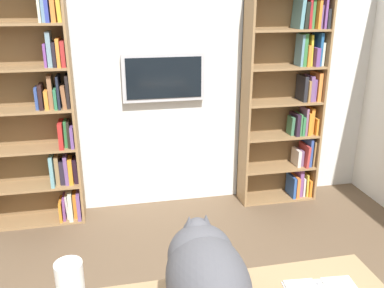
{
  "coord_description": "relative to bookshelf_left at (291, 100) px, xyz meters",
  "views": [
    {
      "loc": [
        0.47,
        1.66,
        2.02
      ],
      "look_at": [
        -0.1,
        -1.1,
        1.02
      ],
      "focal_mm": 38.62,
      "sensor_mm": 36.0,
      "label": 1
    }
  ],
  "objects": [
    {
      "name": "bookshelf_left",
      "position": [
        0.0,
        0.0,
        0.0
      ],
      "size": [
        0.78,
        0.28,
        2.09
      ],
      "color": "#937047",
      "rests_on": "ground"
    },
    {
      "name": "cat",
      "position": [
        1.43,
        2.35,
        -0.1
      ],
      "size": [
        0.33,
        0.7,
        0.37
      ],
      "color": "#4C4C51",
      "rests_on": "desk"
    },
    {
      "name": "wall_back",
      "position": [
        1.3,
        -0.17,
        0.3
      ],
      "size": [
        4.52,
        0.06,
        2.7
      ],
      "primitive_type": "cube",
      "color": "silver",
      "rests_on": "ground"
    },
    {
      "name": "bookshelf_right",
      "position": [
        2.4,
        -0.0,
        0.01
      ],
      "size": [
        0.87,
        0.28,
        2.19
      ],
      "color": "#937047",
      "rests_on": "ground"
    },
    {
      "name": "wall_mounted_tv",
      "position": [
        1.25,
        -0.09,
        0.26
      ],
      "size": [
        0.77,
        0.07,
        0.45
      ],
      "color": "#B7B7BC"
    }
  ]
}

